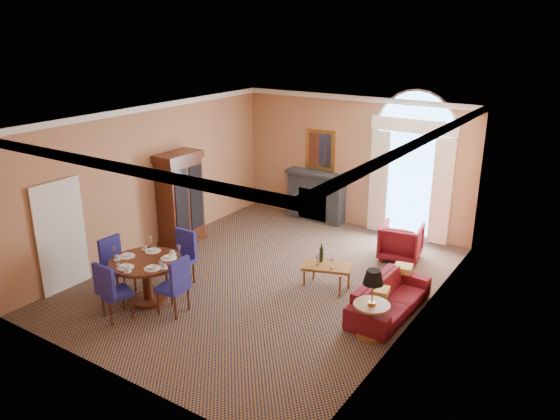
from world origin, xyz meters
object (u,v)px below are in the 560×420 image
Objects in this scene: coffee_table at (326,266)px; armoire at (180,200)px; side_table at (372,296)px; sofa at (390,298)px; armchair at (401,242)px; dining_table at (146,271)px.

armoire is at bearing 157.57° from coffee_table.
side_table is at bearing -57.90° from coffee_table.
coffee_table is (-1.39, 0.25, 0.14)m from sofa.
armoire is at bearing 13.09° from armchair.
dining_table reaches higher than coffee_table.
coffee_table is at bearing 141.66° from side_table.
armoire is at bearing 165.90° from side_table.
armoire is 3.92m from coffee_table.
side_table is at bearing -14.10° from armoire.
dining_table is 1.26× the size of coffee_table.
side_table reaches higher than sofa.
armoire is 1.83× the size of side_table.
dining_table reaches higher than sofa.
armchair is at bearing 103.27° from side_table.
coffee_table is at bearing 81.95° from sofa.
dining_table is 4.03m from side_table.
side_table is (0.05, -0.90, 0.44)m from sofa.
dining_table is 5.33m from armchair.
armoire reaches higher than side_table.
sofa is at bearing 27.79° from dining_table.
side_table is (3.87, 1.12, 0.12)m from dining_table.
sofa is (3.82, 2.02, -0.31)m from dining_table.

